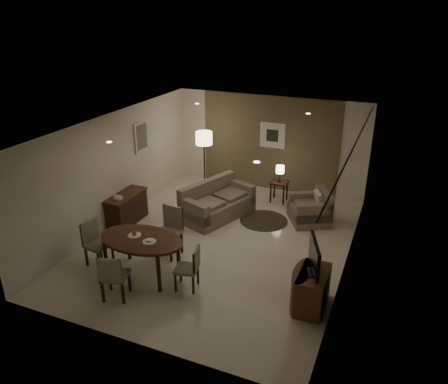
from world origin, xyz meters
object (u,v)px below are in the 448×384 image
at_px(armchair, 310,207).
at_px(sofa, 218,200).
at_px(floor_lamp, 204,163).
at_px(chair_far, 167,233).
at_px(side_table, 279,191).
at_px(chair_right, 186,268).
at_px(dining_table, 143,257).
at_px(chair_near, 115,275).
at_px(chair_left, 98,244).
at_px(console_desk, 127,209).
at_px(tv_cabinet, 312,290).

bearing_deg(armchair, sofa, -103.73).
bearing_deg(armchair, floor_lamp, -130.88).
xyz_separation_m(chair_far, sofa, (0.24, 2.10, -0.08)).
distance_m(side_table, floor_lamp, 2.21).
height_order(chair_far, side_table, chair_far).
relative_size(chair_far, chair_right, 1.22).
relative_size(dining_table, sofa, 0.91).
distance_m(chair_near, chair_right, 1.30).
height_order(chair_left, sofa, chair_left).
distance_m(chair_near, armchair, 5.07).
xyz_separation_m(chair_near, chair_right, (1.06, 0.75, -0.04)).
distance_m(sofa, floor_lamp, 1.65).
xyz_separation_m(sofa, floor_lamp, (-0.96, 1.27, 0.45)).
bearing_deg(floor_lamp, chair_left, -95.35).
relative_size(console_desk, chair_left, 1.29).
height_order(dining_table, side_table, dining_table).
relative_size(console_desk, sofa, 0.64).
bearing_deg(chair_left, chair_near, -118.27).
height_order(chair_near, armchair, chair_near).
distance_m(console_desk, floor_lamp, 2.66).
height_order(tv_cabinet, dining_table, dining_table).
distance_m(chair_right, side_table, 4.56).
bearing_deg(console_desk, dining_table, -48.36).
bearing_deg(chair_left, tv_cabinet, -75.17).
bearing_deg(armchair, chair_far, -71.08).
bearing_deg(chair_right, floor_lamp, -170.68).
xyz_separation_m(tv_cabinet, chair_right, (-2.30, -0.35, 0.08)).
bearing_deg(sofa, armchair, -55.08).
height_order(chair_right, side_table, chair_right).
bearing_deg(chair_right, chair_far, -146.34).
height_order(dining_table, floor_lamp, floor_lamp).
height_order(chair_right, armchair, chair_right).
xyz_separation_m(chair_far, armchair, (2.44, 2.69, -0.11)).
xyz_separation_m(tv_cabinet, floor_lamp, (-3.93, 3.93, 0.54)).
distance_m(dining_table, chair_far, 0.86).
distance_m(dining_table, armchair, 4.35).
bearing_deg(armchair, console_desk, -95.77).
height_order(tv_cabinet, side_table, tv_cabinet).
bearing_deg(tv_cabinet, armchair, 103.40).
relative_size(sofa, side_table, 3.30).
height_order(dining_table, sofa, sofa).
relative_size(console_desk, chair_right, 1.40).
xyz_separation_m(chair_far, side_table, (1.40, 3.62, -0.24)).
relative_size(console_desk, chair_near, 1.29).
bearing_deg(floor_lamp, chair_near, -83.51).
xyz_separation_m(console_desk, floor_lamp, (0.96, 2.43, 0.52)).
bearing_deg(chair_far, floor_lamp, 106.26).
bearing_deg(chair_right, console_desk, -137.11).
relative_size(console_desk, side_table, 2.10).
bearing_deg(floor_lamp, armchair, -12.00).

